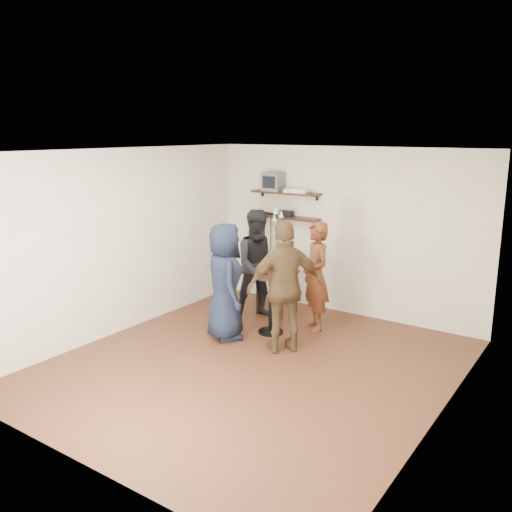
{
  "coord_description": "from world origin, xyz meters",
  "views": [
    {
      "loc": [
        3.54,
        -5.09,
        2.83
      ],
      "look_at": [
        -0.22,
        0.4,
        1.28
      ],
      "focal_mm": 38.0,
      "sensor_mm": 36.0,
      "label": 1
    }
  ],
  "objects_px": {
    "dvd_deck": "(298,191)",
    "person_plaid": "(316,276)",
    "radio": "(287,213)",
    "side_table": "(277,279)",
    "crt_monitor": "(274,182)",
    "person_brown": "(285,287)",
    "drinks_table": "(271,296)",
    "person_navy": "(225,282)",
    "person_dark": "(260,265)"
  },
  "relations": [
    {
      "from": "crt_monitor",
      "to": "person_navy",
      "type": "height_order",
      "value": "crt_monitor"
    },
    {
      "from": "person_plaid",
      "to": "dvd_deck",
      "type": "bearing_deg",
      "value": 176.0
    },
    {
      "from": "person_plaid",
      "to": "person_dark",
      "type": "height_order",
      "value": "person_dark"
    },
    {
      "from": "dvd_deck",
      "to": "radio",
      "type": "bearing_deg",
      "value": 180.0
    },
    {
      "from": "radio",
      "to": "drinks_table",
      "type": "distance_m",
      "value": 1.72
    },
    {
      "from": "person_plaid",
      "to": "crt_monitor",
      "type": "bearing_deg",
      "value": -171.51
    },
    {
      "from": "radio",
      "to": "person_dark",
      "type": "relative_size",
      "value": 0.13
    },
    {
      "from": "side_table",
      "to": "drinks_table",
      "type": "xyz_separation_m",
      "value": [
        0.4,
        -0.79,
        -0.01
      ]
    },
    {
      "from": "crt_monitor",
      "to": "person_dark",
      "type": "xyz_separation_m",
      "value": [
        0.31,
        -0.86,
        -1.18
      ]
    },
    {
      "from": "dvd_deck",
      "to": "radio",
      "type": "relative_size",
      "value": 1.82
    },
    {
      "from": "drinks_table",
      "to": "person_navy",
      "type": "distance_m",
      "value": 0.71
    },
    {
      "from": "person_brown",
      "to": "side_table",
      "type": "bearing_deg",
      "value": -102.76
    },
    {
      "from": "person_dark",
      "to": "dvd_deck",
      "type": "bearing_deg",
      "value": 33.02
    },
    {
      "from": "crt_monitor",
      "to": "person_brown",
      "type": "height_order",
      "value": "crt_monitor"
    },
    {
      "from": "person_brown",
      "to": "drinks_table",
      "type": "bearing_deg",
      "value": -90.0
    },
    {
      "from": "dvd_deck",
      "to": "side_table",
      "type": "bearing_deg",
      "value": -94.79
    },
    {
      "from": "radio",
      "to": "person_brown",
      "type": "relative_size",
      "value": 0.13
    },
    {
      "from": "crt_monitor",
      "to": "side_table",
      "type": "height_order",
      "value": "crt_monitor"
    },
    {
      "from": "side_table",
      "to": "drinks_table",
      "type": "relative_size",
      "value": 0.78
    },
    {
      "from": "dvd_deck",
      "to": "drinks_table",
      "type": "xyz_separation_m",
      "value": [
        0.35,
        -1.31,
        -1.35
      ]
    },
    {
      "from": "person_plaid",
      "to": "person_brown",
      "type": "xyz_separation_m",
      "value": [
        0.06,
        -0.93,
        0.07
      ]
    },
    {
      "from": "drinks_table",
      "to": "radio",
      "type": "bearing_deg",
      "value": 112.79
    },
    {
      "from": "dvd_deck",
      "to": "person_dark",
      "type": "xyz_separation_m",
      "value": [
        -0.14,
        -0.86,
        -1.06
      ]
    },
    {
      "from": "crt_monitor",
      "to": "radio",
      "type": "xyz_separation_m",
      "value": [
        0.25,
        0.0,
        -0.5
      ]
    },
    {
      "from": "radio",
      "to": "drinks_table",
      "type": "bearing_deg",
      "value": -67.21
    },
    {
      "from": "radio",
      "to": "side_table",
      "type": "height_order",
      "value": "radio"
    },
    {
      "from": "side_table",
      "to": "person_navy",
      "type": "relative_size",
      "value": 0.41
    },
    {
      "from": "person_dark",
      "to": "person_navy",
      "type": "distance_m",
      "value": 0.96
    },
    {
      "from": "crt_monitor",
      "to": "drinks_table",
      "type": "xyz_separation_m",
      "value": [
        0.8,
        -1.31,
        -1.47
      ]
    },
    {
      "from": "dvd_deck",
      "to": "person_navy",
      "type": "relative_size",
      "value": 0.25
    },
    {
      "from": "radio",
      "to": "side_table",
      "type": "distance_m",
      "value": 1.1
    },
    {
      "from": "crt_monitor",
      "to": "person_plaid",
      "type": "relative_size",
      "value": 0.2
    },
    {
      "from": "side_table",
      "to": "person_dark",
      "type": "height_order",
      "value": "person_dark"
    },
    {
      "from": "side_table",
      "to": "drinks_table",
      "type": "distance_m",
      "value": 0.88
    },
    {
      "from": "person_plaid",
      "to": "person_brown",
      "type": "distance_m",
      "value": 0.94
    },
    {
      "from": "person_navy",
      "to": "radio",
      "type": "bearing_deg",
      "value": -46.21
    },
    {
      "from": "radio",
      "to": "side_table",
      "type": "bearing_deg",
      "value": -73.55
    },
    {
      "from": "crt_monitor",
      "to": "dvd_deck",
      "type": "distance_m",
      "value": 0.47
    },
    {
      "from": "crt_monitor",
      "to": "person_brown",
      "type": "xyz_separation_m",
      "value": [
        1.3,
        -1.74,
        -1.15
      ]
    },
    {
      "from": "crt_monitor",
      "to": "person_navy",
      "type": "xyz_separation_m",
      "value": [
        0.38,
        -1.82,
        -1.21
      ]
    },
    {
      "from": "radio",
      "to": "drinks_table",
      "type": "relative_size",
      "value": 0.26
    },
    {
      "from": "crt_monitor",
      "to": "person_brown",
      "type": "bearing_deg",
      "value": -53.22
    },
    {
      "from": "radio",
      "to": "dvd_deck",
      "type": "bearing_deg",
      "value": 0.0
    },
    {
      "from": "person_navy",
      "to": "dvd_deck",
      "type": "bearing_deg",
      "value": -52.4
    },
    {
      "from": "person_brown",
      "to": "dvd_deck",
      "type": "bearing_deg",
      "value": -112.9
    },
    {
      "from": "crt_monitor",
      "to": "person_plaid",
      "type": "distance_m",
      "value": 1.93
    },
    {
      "from": "crt_monitor",
      "to": "person_plaid",
      "type": "height_order",
      "value": "crt_monitor"
    },
    {
      "from": "dvd_deck",
      "to": "side_table",
      "type": "relative_size",
      "value": 0.6
    },
    {
      "from": "dvd_deck",
      "to": "person_plaid",
      "type": "bearing_deg",
      "value": -45.64
    },
    {
      "from": "radio",
      "to": "person_dark",
      "type": "xyz_separation_m",
      "value": [
        0.06,
        -0.86,
        -0.68
      ]
    }
  ]
}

